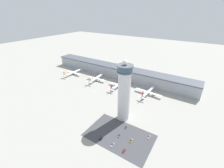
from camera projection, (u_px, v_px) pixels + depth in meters
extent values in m
plane|color=#9E9B93|center=(93.00, 92.00, 222.06)|extent=(1000.00, 1000.00, 0.00)
cube|color=#A3A8B2|center=(118.00, 72.00, 270.90)|extent=(270.80, 22.00, 17.64)
cube|color=#4C515B|center=(118.00, 67.00, 266.61)|extent=(270.80, 25.00, 1.60)
cylinder|color=silver|center=(124.00, 97.00, 156.90)|extent=(12.87, 12.87, 55.65)
cylinder|color=#565B66|center=(125.00, 72.00, 144.31)|extent=(16.20, 16.20, 0.80)
cylinder|color=#334C60|center=(125.00, 69.00, 142.95)|extent=(14.90, 14.90, 5.32)
cylinder|color=#565B66|center=(125.00, 66.00, 141.54)|extent=(16.20, 16.20, 1.00)
sphere|color=white|center=(125.00, 62.00, 140.18)|extent=(5.07, 5.07, 5.07)
cube|color=#424247|center=(119.00, 136.00, 145.36)|extent=(64.00, 40.00, 0.01)
cylinder|color=silver|center=(73.00, 72.00, 280.35)|extent=(5.93, 34.92, 3.90)
cone|color=silver|center=(81.00, 69.00, 294.21)|extent=(4.10, 3.73, 3.90)
cone|color=silver|center=(65.00, 76.00, 266.07)|extent=(3.78, 4.88, 3.51)
cube|color=silver|center=(74.00, 73.00, 281.16)|extent=(33.02, 6.31, 0.44)
cylinder|color=#A8A8B2|center=(72.00, 72.00, 286.03)|extent=(2.39, 4.41, 2.15)
cylinder|color=#A8A8B2|center=(77.00, 74.00, 278.78)|extent=(2.39, 4.41, 2.15)
cube|color=orange|center=(64.00, 73.00, 263.12)|extent=(0.46, 2.81, 6.24)
cube|color=silver|center=(64.00, 76.00, 264.92)|extent=(11.03, 2.64, 0.24)
cylinder|color=black|center=(80.00, 71.00, 293.41)|extent=(0.28, 0.28, 2.12)
cylinder|color=black|center=(75.00, 74.00, 280.18)|extent=(0.28, 0.28, 2.12)
cylinder|color=black|center=(73.00, 74.00, 283.05)|extent=(0.28, 0.28, 2.12)
cylinder|color=silver|center=(96.00, 78.00, 255.24)|extent=(5.94, 30.70, 4.05)
cone|color=silver|center=(101.00, 75.00, 268.60)|extent=(4.27, 3.89, 4.05)
cone|color=silver|center=(90.00, 82.00, 241.40)|extent=(3.94, 5.08, 3.65)
cube|color=silver|center=(96.00, 78.00, 256.04)|extent=(33.92, 6.49, 0.44)
cylinder|color=#A8A8B2|center=(93.00, 78.00, 260.44)|extent=(2.50, 4.59, 2.23)
cylinder|color=#A8A8B2|center=(100.00, 80.00, 254.29)|extent=(2.50, 4.59, 2.23)
cube|color=orange|center=(89.00, 79.00, 238.29)|extent=(0.47, 2.81, 6.49)
cube|color=silver|center=(89.00, 82.00, 240.15)|extent=(11.46, 2.70, 0.24)
cylinder|color=black|center=(101.00, 77.00, 267.74)|extent=(0.28, 0.28, 2.68)
cylinder|color=black|center=(97.00, 80.00, 255.36)|extent=(0.28, 0.28, 2.68)
cylinder|color=black|center=(95.00, 80.00, 257.83)|extent=(0.28, 0.28, 2.68)
cylinder|color=silver|center=(119.00, 85.00, 233.89)|extent=(5.86, 32.73, 4.02)
cone|color=silver|center=(125.00, 81.00, 247.01)|extent=(4.22, 3.84, 4.02)
cone|color=silver|center=(112.00, 90.00, 220.33)|extent=(3.89, 5.03, 3.62)
cube|color=silver|center=(119.00, 85.00, 234.68)|extent=(35.29, 6.38, 0.44)
cylinder|color=#A8A8B2|center=(115.00, 84.00, 239.81)|extent=(2.46, 4.54, 2.21)
cylinder|color=#A8A8B2|center=(123.00, 87.00, 232.08)|extent=(2.46, 4.54, 2.21)
cube|color=red|center=(111.00, 87.00, 217.30)|extent=(0.46, 2.81, 6.44)
cube|color=silver|center=(111.00, 90.00, 219.16)|extent=(11.36, 2.64, 0.24)
cylinder|color=black|center=(124.00, 83.00, 246.19)|extent=(0.28, 0.28, 2.08)
cylinder|color=black|center=(120.00, 87.00, 233.67)|extent=(0.28, 0.28, 2.08)
cylinder|color=black|center=(117.00, 86.00, 236.62)|extent=(0.28, 0.28, 2.08)
cylinder|color=silver|center=(148.00, 92.00, 213.01)|extent=(6.15, 32.90, 3.71)
cone|color=silver|center=(153.00, 87.00, 225.91)|extent=(3.95, 3.61, 3.71)
cone|color=silver|center=(142.00, 97.00, 199.71)|extent=(3.66, 4.69, 3.34)
cube|color=silver|center=(148.00, 92.00, 213.76)|extent=(39.87, 7.36, 0.44)
cylinder|color=#A8A8B2|center=(143.00, 91.00, 219.45)|extent=(2.34, 4.22, 2.04)
cylinder|color=#A8A8B2|center=(154.00, 94.00, 210.50)|extent=(2.34, 4.22, 2.04)
cube|color=red|center=(142.00, 95.00, 196.92)|extent=(0.51, 2.81, 5.93)
cube|color=silver|center=(142.00, 98.00, 198.62)|extent=(10.50, 2.77, 0.24)
cylinder|color=black|center=(152.00, 90.00, 225.30)|extent=(0.28, 0.28, 2.79)
cylinder|color=black|center=(150.00, 94.00, 212.96)|extent=(0.28, 0.28, 2.79)
cylinder|color=black|center=(146.00, 93.00, 215.75)|extent=(0.28, 0.28, 2.79)
cube|color=black|center=(121.00, 94.00, 216.81)|extent=(5.97, 7.09, 0.12)
cube|color=gold|center=(121.00, 94.00, 216.52)|extent=(6.83, 8.25, 1.39)
cube|color=#232D38|center=(121.00, 93.00, 215.21)|extent=(3.16, 3.27, 1.14)
cube|color=black|center=(153.00, 95.00, 213.13)|extent=(5.48, 4.98, 0.12)
cube|color=gold|center=(154.00, 95.00, 212.83)|extent=(6.32, 5.65, 1.45)
cube|color=#232D38|center=(154.00, 94.00, 212.29)|extent=(2.75, 2.80, 1.19)
cube|color=black|center=(72.00, 74.00, 284.91)|extent=(5.78, 4.95, 0.12)
cube|color=#195699|center=(72.00, 74.00, 284.63)|extent=(6.68, 5.59, 1.35)
cube|color=#232D38|center=(72.00, 73.00, 284.60)|extent=(2.81, 2.91, 1.11)
cube|color=black|center=(124.00, 151.00, 129.38)|extent=(1.73, 3.86, 0.12)
cube|color=red|center=(124.00, 151.00, 129.21)|extent=(1.81, 4.60, 0.87)
cube|color=#232D38|center=(124.00, 150.00, 128.94)|extent=(1.57, 2.54, 0.71)
cube|color=black|center=(131.00, 141.00, 139.21)|extent=(1.91, 3.48, 0.12)
cube|color=gold|center=(131.00, 141.00, 139.05)|extent=(2.01, 4.13, 0.82)
cube|color=#232D38|center=(131.00, 140.00, 138.64)|extent=(1.73, 2.29, 0.67)
cube|color=black|center=(119.00, 136.00, 144.91)|extent=(1.78, 3.49, 0.12)
cube|color=slate|center=(119.00, 136.00, 144.76)|extent=(1.87, 4.15, 0.76)
cube|color=#232D38|center=(119.00, 135.00, 144.53)|extent=(1.59, 2.31, 0.63)
cube|color=black|center=(101.00, 139.00, 141.50)|extent=(1.92, 3.49, 0.12)
cube|color=black|center=(101.00, 139.00, 141.35)|extent=(2.01, 4.14, 0.82)
cube|color=#232D38|center=(101.00, 138.00, 141.10)|extent=(1.73, 2.30, 0.67)
cube|color=black|center=(149.00, 137.00, 143.36)|extent=(1.85, 3.53, 0.12)
cube|color=silver|center=(149.00, 137.00, 143.21)|extent=(1.93, 4.20, 0.81)
cube|color=#232D38|center=(149.00, 136.00, 142.80)|extent=(1.68, 2.32, 0.67)
cube|color=black|center=(112.00, 145.00, 135.00)|extent=(1.72, 3.67, 0.12)
cube|color=silver|center=(112.00, 145.00, 134.85)|extent=(1.79, 4.36, 0.76)
cube|color=#232D38|center=(112.00, 144.00, 134.63)|extent=(1.57, 2.40, 0.62)
cube|color=black|center=(126.00, 127.00, 155.19)|extent=(1.84, 3.57, 0.12)
cube|color=slate|center=(126.00, 127.00, 155.02)|extent=(1.93, 4.24, 0.85)
cube|color=#232D38|center=(126.00, 127.00, 154.59)|extent=(1.66, 2.35, 0.70)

